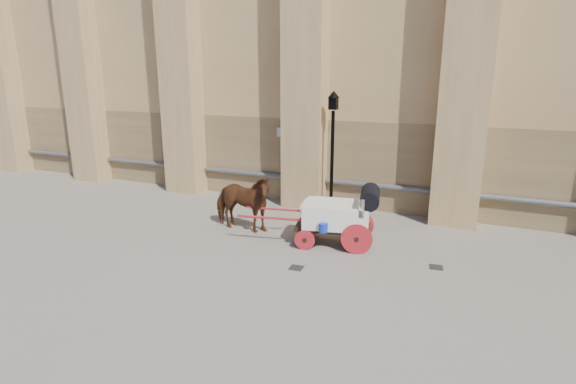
% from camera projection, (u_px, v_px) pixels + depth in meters
% --- Properties ---
extents(ground, '(90.00, 90.00, 0.00)m').
position_uv_depth(ground, '(289.00, 244.00, 12.39)').
color(ground, '#6F665C').
rests_on(ground, ground).
extents(horse, '(2.10, 1.01, 1.74)m').
position_uv_depth(horse, '(242.00, 203.00, 13.21)').
color(horse, brown).
rests_on(horse, ground).
extents(carriage, '(3.92, 1.75, 1.66)m').
position_uv_depth(carriage, '(341.00, 214.00, 12.10)').
color(carriage, black).
rests_on(carriage, ground).
extents(street_lamp, '(0.38, 0.38, 4.02)m').
position_uv_depth(street_lamp, '(332.00, 149.00, 14.65)').
color(street_lamp, black).
rests_on(street_lamp, ground).
extents(drain_grate_near, '(0.34, 0.34, 0.01)m').
position_uv_depth(drain_grate_near, '(296.00, 268.00, 10.86)').
color(drain_grate_near, black).
rests_on(drain_grate_near, ground).
extents(drain_grate_far, '(0.36, 0.36, 0.01)m').
position_uv_depth(drain_grate_far, '(436.00, 267.00, 10.89)').
color(drain_grate_far, black).
rests_on(drain_grate_far, ground).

